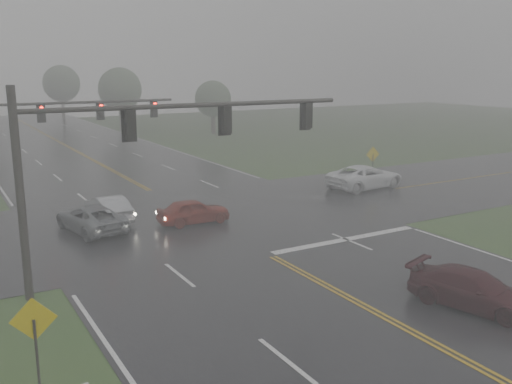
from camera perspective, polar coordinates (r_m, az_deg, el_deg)
main_road at (r=30.72m, az=-4.23°, el=-3.36°), size 18.00×160.00×0.02m
cross_street at (r=32.47m, az=-5.78°, el=-2.52°), size 120.00×14.00×0.02m
stop_bar at (r=28.51m, az=8.99°, el=-4.75°), size 8.50×0.50×0.01m
sedan_maroon at (r=21.99m, az=20.79°, el=-10.77°), size 3.18×4.94×1.33m
sedan_red at (r=31.24m, az=-6.24°, el=-3.13°), size 3.99×1.73×1.34m
sedan_silver at (r=32.63m, az=-14.50°, el=-2.79°), size 1.69×4.31×1.40m
car_grey at (r=30.82m, az=-16.10°, el=-3.78°), size 3.11×5.21×1.36m
pickup_white at (r=40.62m, az=10.82°, el=0.38°), size 6.00×3.17×1.61m
signal_gantry_near at (r=22.45m, az=-12.05°, el=4.70°), size 13.84×0.34×7.76m
signal_gantry_far at (r=37.95m, az=-20.36°, el=6.42°), size 12.35×0.35×6.92m
sign_diamond_west at (r=15.76m, az=-21.26°, el=-12.87°), size 1.14×0.22×2.76m
sign_diamond_east at (r=41.98m, az=11.59°, el=3.28°), size 1.13×0.14×2.72m
tree_ne_a at (r=77.07m, az=-13.45°, el=9.96°), size 5.58×5.58×8.19m
tree_e_near at (r=71.83m, az=-4.33°, el=9.26°), size 4.51×4.51×6.62m
tree_n_far at (r=97.30m, az=-18.88°, el=10.23°), size 5.79×5.79×8.51m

